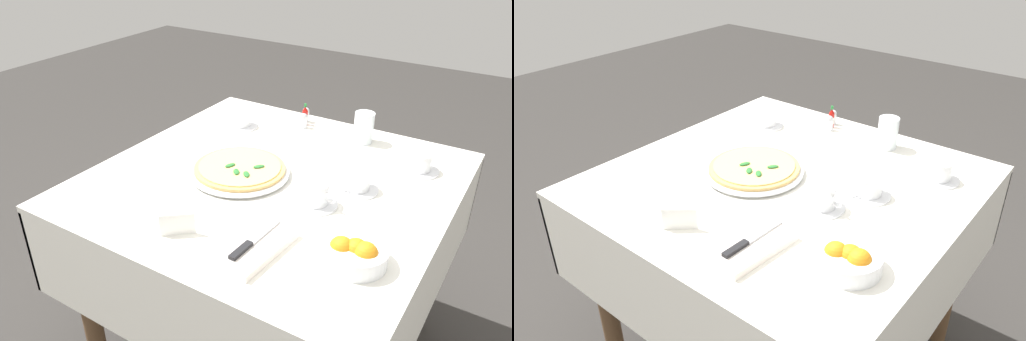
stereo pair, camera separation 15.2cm
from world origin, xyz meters
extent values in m
cube|color=white|center=(0.00, 0.00, 0.72)|extent=(1.03, 1.03, 0.02)
cube|color=white|center=(0.00, -0.51, 0.57)|extent=(1.03, 0.01, 0.28)
cube|color=white|center=(0.00, 0.51, 0.57)|extent=(1.03, 0.01, 0.28)
cube|color=white|center=(-0.51, 0.00, 0.57)|extent=(0.01, 1.03, 0.28)
cube|color=white|center=(0.51, 0.00, 0.57)|extent=(0.01, 1.03, 0.28)
cylinder|color=brown|center=(0.42, -0.42, 0.36)|extent=(0.06, 0.06, 0.71)
cylinder|color=brown|center=(-0.42, 0.42, 0.36)|extent=(0.06, 0.06, 0.71)
cylinder|color=brown|center=(0.42, 0.42, 0.36)|extent=(0.06, 0.06, 0.71)
cylinder|color=white|center=(-0.04, 0.09, 0.74)|extent=(0.18, 0.18, 0.01)
cylinder|color=white|center=(-0.04, 0.09, 0.75)|extent=(0.31, 0.31, 0.01)
cylinder|color=#DBAD60|center=(-0.04, 0.09, 0.76)|extent=(0.28, 0.28, 0.01)
cylinder|color=#EFD17A|center=(-0.04, 0.09, 0.76)|extent=(0.25, 0.25, 0.00)
ellipsoid|color=#2D7533|center=(-0.05, 0.12, 0.77)|extent=(0.04, 0.03, 0.01)
ellipsoid|color=#2D7533|center=(-0.08, 0.05, 0.77)|extent=(0.04, 0.04, 0.01)
ellipsoid|color=#2D7533|center=(-0.02, 0.04, 0.77)|extent=(0.04, 0.04, 0.01)
ellipsoid|color=#2D7533|center=(-0.08, 0.08, 0.77)|extent=(0.04, 0.04, 0.01)
cylinder|color=white|center=(0.28, 0.30, 0.74)|extent=(0.13, 0.13, 0.01)
cylinder|color=white|center=(0.28, 0.30, 0.77)|extent=(0.08, 0.08, 0.05)
torus|color=white|center=(0.29, 0.35, 0.77)|extent=(0.02, 0.04, 0.03)
cylinder|color=black|center=(0.28, 0.30, 0.79)|extent=(0.07, 0.07, 0.00)
cylinder|color=white|center=(0.07, -0.24, 0.74)|extent=(0.13, 0.13, 0.01)
cylinder|color=white|center=(0.07, -0.24, 0.77)|extent=(0.08, 0.08, 0.06)
torus|color=white|center=(0.03, -0.21, 0.77)|extent=(0.03, 0.03, 0.03)
cylinder|color=black|center=(0.07, -0.24, 0.79)|extent=(0.07, 0.07, 0.00)
cylinder|color=white|center=(-0.07, -0.17, 0.74)|extent=(0.13, 0.13, 0.01)
cylinder|color=white|center=(-0.07, -0.17, 0.77)|extent=(0.08, 0.08, 0.06)
torus|color=white|center=(-0.07, -0.22, 0.78)|extent=(0.01, 0.04, 0.03)
cylinder|color=black|center=(-0.07, -0.17, 0.80)|extent=(0.07, 0.07, 0.00)
cylinder|color=white|center=(0.28, -0.36, 0.74)|extent=(0.13, 0.13, 0.01)
cylinder|color=white|center=(0.28, -0.36, 0.77)|extent=(0.08, 0.08, 0.06)
torus|color=white|center=(0.32, -0.33, 0.77)|extent=(0.03, 0.02, 0.03)
cylinder|color=black|center=(0.28, -0.36, 0.79)|extent=(0.07, 0.07, 0.00)
cylinder|color=white|center=(0.39, -0.13, 0.79)|extent=(0.07, 0.07, 0.11)
cylinder|color=silver|center=(0.39, -0.13, 0.76)|extent=(0.06, 0.06, 0.06)
cube|color=white|center=(-0.33, -0.14, 0.74)|extent=(0.23, 0.15, 0.02)
cube|color=silver|center=(-0.28, -0.14, 0.76)|extent=(0.12, 0.03, 0.01)
cube|color=black|center=(-0.38, -0.14, 0.76)|extent=(0.08, 0.02, 0.01)
cylinder|color=white|center=(-0.25, -0.37, 0.76)|extent=(0.15, 0.15, 0.04)
sphere|color=orange|center=(-0.25, -0.37, 0.77)|extent=(0.06, 0.06, 0.06)
sphere|color=orange|center=(-0.26, -0.34, 0.77)|extent=(0.06, 0.06, 0.06)
sphere|color=orange|center=(-0.25, -0.39, 0.77)|extent=(0.06, 0.06, 0.06)
cylinder|color=#B7140F|center=(0.42, 0.11, 0.76)|extent=(0.02, 0.02, 0.05)
cylinder|color=white|center=(0.42, 0.11, 0.76)|extent=(0.02, 0.02, 0.02)
cone|color=#B7140F|center=(0.42, 0.11, 0.80)|extent=(0.02, 0.02, 0.02)
cylinder|color=#1E722D|center=(0.42, 0.11, 0.81)|extent=(0.01, 0.01, 0.01)
cylinder|color=white|center=(0.45, 0.12, 0.75)|extent=(0.03, 0.03, 0.04)
cylinder|color=white|center=(0.45, 0.12, 0.75)|extent=(0.02, 0.02, 0.03)
sphere|color=silver|center=(0.45, 0.12, 0.78)|extent=(0.02, 0.02, 0.02)
cylinder|color=white|center=(0.39, 0.10, 0.75)|extent=(0.03, 0.03, 0.04)
cylinder|color=#38332D|center=(0.39, 0.10, 0.75)|extent=(0.02, 0.02, 0.03)
sphere|color=silver|center=(0.39, 0.10, 0.78)|extent=(0.02, 0.02, 0.02)
cube|color=white|center=(-0.38, 0.05, 0.76)|extent=(0.06, 0.07, 0.06)
camera|label=1|loc=(-1.15, -0.67, 1.48)|focal=35.16mm
camera|label=2|loc=(-1.06, -0.79, 1.48)|focal=35.16mm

